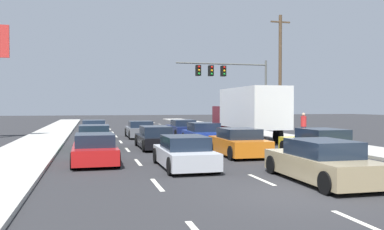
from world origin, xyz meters
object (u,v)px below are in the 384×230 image
Objects in this scene: car_blue at (203,134)px; car_orange at (239,143)px; car_tan at (321,163)px; traffic_signal_mast at (226,76)px; car_black at (155,138)px; car_silver at (184,153)px; car_red at (95,150)px; car_gray at (140,130)px; car_navy at (183,129)px; utility_pole_mid at (280,73)px; car_yellow at (319,144)px; box_truck at (248,111)px; car_white at (94,130)px; pedestrian_near_corner at (304,126)px; car_green at (94,138)px.

car_blue reaches higher than car_orange.
traffic_signal_mast is at bearing 78.22° from car_tan.
car_silver is at bearing -89.97° from car_black.
car_red is 3.94m from car_silver.
car_blue is at bearing -115.61° from traffic_signal_mast.
car_red is 6.15m from car_black.
car_navy reaches higher than car_gray.
utility_pole_mid is at bearing 41.24° from car_blue.
car_gray is at bearing 116.45° from car_yellow.
car_silver is 22.09m from traffic_signal_mast.
car_blue is at bearing 90.64° from car_orange.
car_gray is at bearing 89.02° from car_black.
utility_pole_mid is (9.17, 14.15, 4.66)m from car_orange.
box_truck is 0.83× the size of utility_pole_mid.
box_truck is (6.96, 3.46, 1.47)m from car_black.
utility_pole_mid is (5.60, 6.49, 3.22)m from box_truck.
car_red is at bearing -104.78° from car_gray.
car_tan is 0.54× the size of box_truck.
car_red is 1.01× the size of car_orange.
car_white is 2.51× the size of pedestrian_near_corner.
car_silver is (3.23, -15.77, -0.03)m from car_white.
pedestrian_near_corner is (13.98, 7.75, 0.45)m from car_red.
car_red reaches higher than car_silver.
pedestrian_near_corner reaches higher than car_navy.
pedestrian_near_corner is (3.70, -0.88, -1.02)m from box_truck.
car_red is at bearing 177.80° from car_yellow.
car_yellow is at bearing 14.06° from car_silver.
car_silver is (-0.13, -15.21, 0.00)m from car_gray.
car_blue is (-0.21, -6.68, 0.03)m from car_navy.
pedestrian_near_corner is at bearing -13.43° from box_truck.
car_green is 0.98× the size of car_navy.
car_black is (3.23, -8.49, -0.03)m from car_white.
car_navy is 6.68m from car_blue.
pedestrian_near_corner is (3.81, 8.14, 0.42)m from car_yellow.
pedestrian_near_corner reaches higher than car_black.
car_green is at bearing -166.26° from box_truck.
utility_pole_mid is at bearing 57.04° from car_orange.
car_orange is (6.70, 0.97, 0.04)m from car_red.
car_white reaches higher than car_black.
car_gray is at bearing 63.90° from car_green.
box_truck reaches higher than car_blue.
car_black is at bearing -90.98° from car_gray.
car_blue reaches higher than car_green.
car_green is 1.03× the size of car_black.
car_tan reaches higher than car_red.
car_yellow is at bearing 58.89° from car_tan.
car_yellow is (10.17, -0.39, 0.03)m from car_red.
car_gray is 3.43m from car_navy.
car_black is 9.22m from car_navy.
car_gray is 2.31× the size of pedestrian_near_corner.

